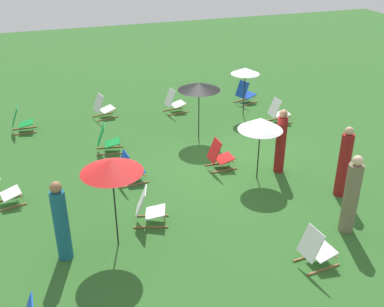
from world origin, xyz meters
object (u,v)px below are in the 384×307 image
object	(u,v)px
deckchair_0	(148,208)
deckchair_4	(174,102)
person_0	(281,143)
person_1	(351,196)
deckchair_12	(129,169)
umbrella_3	(245,71)
umbrella_2	(199,86)
deckchair_7	(3,192)
deckchair_8	(21,121)
deckchair_3	(245,93)
deckchair_1	(107,140)
person_2	(61,223)
deckchair_2	(103,107)
deckchair_6	(316,249)
umbrella_0	(111,166)
deckchair_11	(219,156)
deckchair_9	(278,112)
umbrella_1	(261,124)
person_3	(344,163)

from	to	relation	value
deckchair_0	deckchair_4	distance (m)	6.65
person_0	person_1	distance (m)	2.83
deckchair_12	umbrella_3	bearing A→B (deg)	-60.12
deckchair_0	person_0	world-z (taller)	person_0
umbrella_2	deckchair_7	bearing A→B (deg)	110.60
deckchair_8	deckchair_3	bearing A→B (deg)	-87.27
deckchair_1	person_1	xyz separation A→B (m)	(-5.52, -4.17, 0.48)
deckchair_12	person_2	distance (m)	3.13
deckchair_2	deckchair_6	xyz separation A→B (m)	(-8.91, -2.55, 0.00)
deckchair_7	person_2	size ratio (longest dim) A/B	0.49
deckchair_7	deckchair_2	bearing A→B (deg)	-45.89
umbrella_0	person_0	xyz separation A→B (m)	(1.69, -4.66, -1.00)
umbrella_2	person_1	size ratio (longest dim) A/B	0.97
deckchair_3	deckchair_4	world-z (taller)	same
deckchair_11	umbrella_3	bearing A→B (deg)	-35.27
deckchair_9	person_2	xyz separation A→B (m)	(-4.71, 7.33, 0.45)
deckchair_3	deckchair_12	world-z (taller)	same
umbrella_2	deckchair_3	bearing A→B (deg)	-49.43
deckchair_9	umbrella_1	xyz separation A→B (m)	(-3.10, 2.31, 1.14)
deckchair_12	umbrella_2	bearing A→B (deg)	-56.78
deckchair_3	umbrella_3	world-z (taller)	umbrella_3
deckchair_8	umbrella_3	bearing A→B (deg)	-95.80
deckchair_1	umbrella_2	world-z (taller)	umbrella_2
umbrella_1	umbrella_2	world-z (taller)	umbrella_2
deckchair_3	deckchair_1	bearing A→B (deg)	95.51
deckchair_7	umbrella_3	size ratio (longest dim) A/B	0.50
deckchair_0	deckchair_9	distance (m)	6.84
deckchair_6	person_2	distance (m)	4.90
deckchair_1	person_2	world-z (taller)	person_2
deckchair_1	umbrella_3	bearing A→B (deg)	-65.41
person_1	umbrella_2	bearing A→B (deg)	-84.11
deckchair_0	person_3	distance (m)	4.73
deckchair_1	deckchair_3	xyz separation A→B (m)	(2.33, -5.47, 0.00)
deckchair_12	person_0	distance (m)	3.98
umbrella_1	person_2	size ratio (longest dim) A/B	0.97
deckchair_0	deckchair_11	world-z (taller)	same
umbrella_3	person_1	xyz separation A→B (m)	(-6.77, 0.74, -0.72)
deckchair_12	umbrella_1	world-z (taller)	umbrella_1
deckchair_4	person_2	bearing A→B (deg)	140.45
deckchair_2	deckchair_12	xyz separation A→B (m)	(-4.58, 0.12, 0.00)
deckchair_1	deckchair_11	xyz separation A→B (m)	(-2.01, -2.66, 0.00)
person_0	person_3	distance (m)	1.75
deckchair_1	umbrella_3	size ratio (longest dim) A/B	0.50
umbrella_3	person_3	bearing A→B (deg)	-179.92
person_1	deckchair_4	bearing A→B (deg)	-87.21
deckchair_7	umbrella_3	xyz separation A→B (m)	(3.28, -7.68, 1.20)
deckchair_6	deckchair_2	bearing A→B (deg)	11.36
deckchair_4	umbrella_1	size ratio (longest dim) A/B	0.50
deckchair_6	person_0	distance (m)	3.80
umbrella_1	person_0	world-z (taller)	person_0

